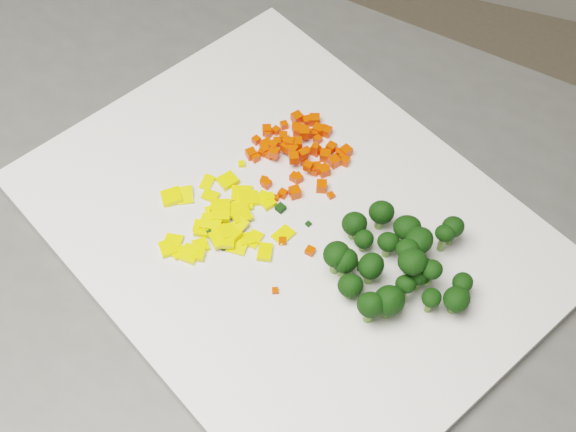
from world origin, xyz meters
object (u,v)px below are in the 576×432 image
(carrot_pile, at_px, (297,148))
(counter_block, at_px, (286,403))
(broccoli_pile, at_px, (402,258))
(pepper_pile, at_px, (220,223))
(cutting_board, at_px, (288,225))

(carrot_pile, bearing_deg, counter_block, -78.82)
(broccoli_pile, bearing_deg, counter_block, 173.18)
(carrot_pile, height_order, broccoli_pile, broccoli_pile)
(pepper_pile, distance_m, broccoli_pile, 0.18)
(cutting_board, relative_size, broccoli_pile, 3.75)
(pepper_pile, bearing_deg, counter_block, 17.96)
(cutting_board, relative_size, pepper_pile, 3.88)
(cutting_board, xyz_separation_m, broccoli_pile, (0.12, -0.02, 0.04))
(cutting_board, bearing_deg, broccoli_pile, -11.17)
(carrot_pile, xyz_separation_m, broccoli_pile, (0.14, -0.10, 0.02))
(pepper_pile, xyz_separation_m, broccoli_pile, (0.18, 0.01, 0.02))
(counter_block, distance_m, broccoli_pile, 0.51)
(cutting_board, distance_m, broccoli_pile, 0.13)
(carrot_pile, bearing_deg, pepper_pile, -111.47)
(counter_block, xyz_separation_m, broccoli_pile, (0.12, -0.01, 0.49))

